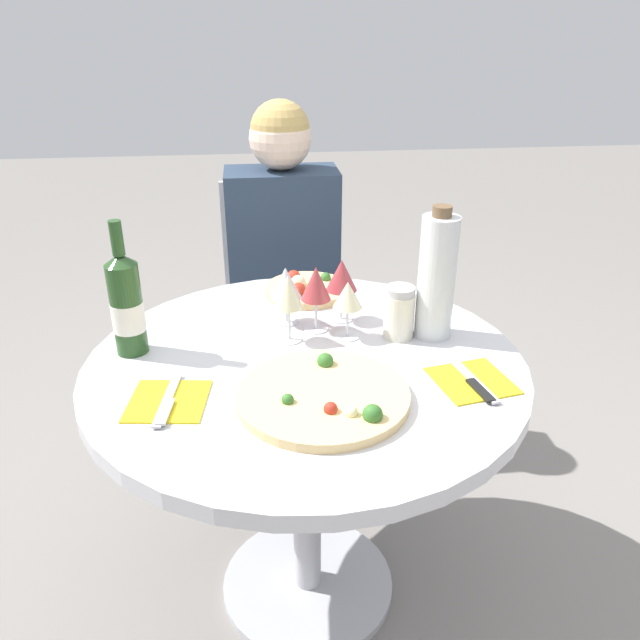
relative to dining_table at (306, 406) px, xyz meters
The scene contains 16 objects.
ground_plane 0.58m from the dining_table, ahead, with size 12.00×12.00×0.00m, color gray.
dining_table is the anchor object (origin of this frame).
chair_behind_diner 0.85m from the dining_table, 90.32° to the left, with size 0.41×0.41×0.88m.
seated_diner 0.70m from the dining_table, 90.38° to the left, with size 0.36×0.42×1.17m.
pizza_large 0.22m from the dining_table, 83.07° to the right, with size 0.34×0.34×0.05m.
pizza_small_far 0.39m from the dining_table, 84.55° to the left, with size 0.23×0.23×0.05m.
wine_bottle 0.46m from the dining_table, 168.21° to the left, with size 0.07×0.07×0.31m.
tall_carafe 0.42m from the dining_table, 14.64° to the left, with size 0.09×0.09×0.31m.
sugar_shaker 0.31m from the dining_table, 19.87° to the left, with size 0.07×0.07×0.13m.
wine_glass_front_right 0.27m from the dining_table, 41.26° to the left, with size 0.07×0.07×0.14m.
wine_glass_back_left 0.30m from the dining_table, 98.37° to the left, with size 0.08×0.08×0.14m.
wine_glass_center 0.28m from the dining_table, 74.29° to the left, with size 0.07×0.07×0.16m.
wine_glass_back_right 0.32m from the dining_table, 60.37° to the left, with size 0.08×0.08×0.16m.
wine_glass_front_left 0.26m from the dining_table, 106.43° to the left, with size 0.07×0.07×0.16m.
place_setting_left 0.34m from the dining_table, 153.37° to the right, with size 0.17×0.19×0.01m.
place_setting_right 0.38m from the dining_table, 22.50° to the right, with size 0.18×0.19×0.01m.
Camera 1 is at (-0.11, -1.20, 1.39)m, focal length 35.00 mm.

